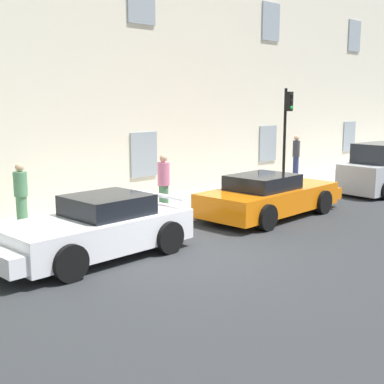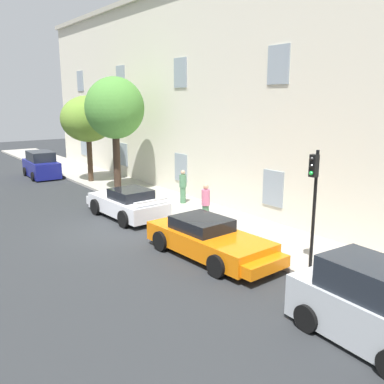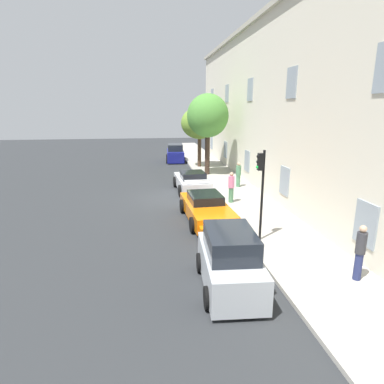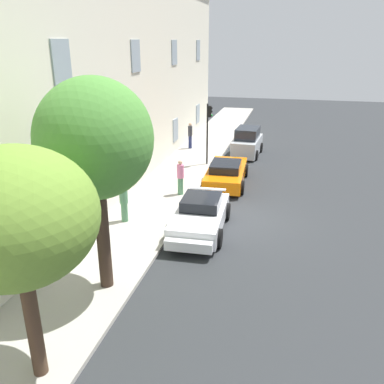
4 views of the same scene
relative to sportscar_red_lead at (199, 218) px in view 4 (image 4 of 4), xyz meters
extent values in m
plane|color=#2B2D30|center=(1.55, -1.40, -0.62)|extent=(80.00, 80.00, 0.00)
cube|color=#A8A399|center=(1.55, 2.69, -0.55)|extent=(60.00, 3.34, 0.14)
cube|color=beige|center=(1.55, 5.99, 4.75)|extent=(41.75, 3.26, 10.73)
cube|color=#8C99A3|center=(-1.79, 4.33, 0.98)|extent=(1.10, 0.06, 1.50)
cube|color=#8C99A3|center=(4.89, 4.33, 0.98)|extent=(1.10, 0.06, 1.50)
cube|color=#8C99A3|center=(11.57, 4.33, 0.98)|extent=(1.10, 0.06, 1.50)
cube|color=#8C99A3|center=(18.25, 4.33, 0.98)|extent=(1.10, 0.06, 1.50)
cube|color=#8C99A3|center=(-1.79, 4.33, 5.95)|extent=(1.10, 0.06, 1.50)
cube|color=#8C99A3|center=(4.89, 4.33, 5.95)|extent=(1.10, 0.06, 1.50)
cube|color=#8C99A3|center=(11.57, 4.33, 5.95)|extent=(1.10, 0.06, 1.50)
cube|color=#8C99A3|center=(18.25, 4.33, 5.95)|extent=(1.10, 0.06, 1.50)
cube|color=white|center=(0.14, 0.01, -0.06)|extent=(4.21, 2.05, 0.69)
cube|color=black|center=(0.45, 0.02, 0.50)|extent=(1.72, 1.57, 0.44)
cube|color=white|center=(-1.68, -0.07, -0.14)|extent=(1.31, 1.78, 0.38)
cube|color=white|center=(2.04, 0.09, 0.50)|extent=(0.23, 1.60, 0.06)
cylinder|color=black|center=(-1.10, -0.99, -0.25)|extent=(0.75, 0.27, 0.74)
cylinder|color=black|center=(-1.18, 0.89, -0.25)|extent=(0.75, 0.27, 0.74)
cylinder|color=black|center=(1.46, -0.88, -0.25)|extent=(0.75, 0.27, 0.74)
cylinder|color=black|center=(1.38, 1.00, -0.25)|extent=(0.75, 0.27, 0.74)
cube|color=orange|center=(6.07, -0.09, -0.08)|extent=(4.77, 2.12, 0.66)
cube|color=black|center=(5.72, -0.10, 0.46)|extent=(1.94, 1.60, 0.41)
cube|color=orange|center=(8.13, 0.01, -0.16)|extent=(1.49, 1.81, 0.36)
cylinder|color=black|center=(7.48, 0.93, -0.26)|extent=(0.72, 0.27, 0.71)
cylinder|color=black|center=(7.57, -0.96, -0.26)|extent=(0.72, 0.27, 0.71)
cylinder|color=black|center=(4.57, 0.79, -0.26)|extent=(0.72, 0.27, 0.71)
cylinder|color=black|center=(4.67, -1.10, -0.26)|extent=(0.72, 0.27, 0.71)
cube|color=#B2B7BC|center=(12.20, -0.49, 0.02)|extent=(3.61, 1.79, 1.03)
cube|color=#1E232B|center=(12.20, -0.49, 0.89)|extent=(2.19, 1.52, 0.71)
cylinder|color=black|center=(11.10, -1.22, -0.29)|extent=(0.66, 0.24, 0.65)
cylinder|color=black|center=(11.19, 0.36, -0.29)|extent=(0.66, 0.24, 0.65)
cylinder|color=black|center=(13.21, -1.35, -0.29)|extent=(0.66, 0.24, 0.65)
cylinder|color=black|center=(13.31, 0.24, -0.29)|extent=(0.66, 0.24, 0.65)
cylinder|color=#473323|center=(-8.20, 1.84, 0.98)|extent=(0.33, 0.33, 2.91)
ellipsoid|color=olive|center=(-8.20, 1.84, 3.42)|extent=(3.30, 3.30, 2.82)
cylinder|color=#38281E|center=(-4.58, 1.90, 1.25)|extent=(0.40, 0.40, 3.45)
ellipsoid|color=#4C8C38|center=(-4.58, 1.90, 4.14)|extent=(3.23, 3.23, 3.35)
cylinder|color=black|center=(9.02, 1.60, 1.36)|extent=(0.10, 0.10, 3.67)
cube|color=black|center=(9.02, 1.46, 2.74)|extent=(0.22, 0.20, 0.66)
sphere|color=black|center=(9.02, 1.35, 2.95)|extent=(0.12, 0.12, 0.12)
sphere|color=black|center=(9.02, 1.35, 2.74)|extent=(0.12, 0.12, 0.12)
sphere|color=green|center=(9.02, 1.35, 2.53)|extent=(0.12, 0.12, 0.12)
cylinder|color=#4C7F59|center=(-0.03, 3.21, -0.07)|extent=(0.39, 0.39, 0.81)
cylinder|color=#4C7F59|center=(-0.03, 3.21, 0.65)|extent=(0.49, 0.49, 0.63)
sphere|color=tan|center=(-0.03, 3.21, 1.08)|extent=(0.22, 0.22, 0.22)
cylinder|color=#4C7F59|center=(3.58, 1.78, -0.05)|extent=(0.37, 0.37, 0.85)
cylinder|color=pink|center=(3.58, 1.78, 0.71)|extent=(0.47, 0.47, 0.66)
sphere|color=tan|center=(3.58, 1.78, 1.16)|extent=(0.22, 0.22, 0.22)
cylinder|color=navy|center=(12.53, 3.54, -0.03)|extent=(0.25, 0.25, 0.89)
cylinder|color=#333338|center=(12.53, 3.54, 0.75)|extent=(0.31, 0.31, 0.68)
sphere|color=tan|center=(12.53, 3.54, 1.22)|extent=(0.22, 0.22, 0.22)
camera|label=1|loc=(-5.83, -9.30, 2.74)|focal=48.18mm
camera|label=2|loc=(16.53, -8.58, 4.67)|focal=39.05mm
camera|label=3|loc=(21.04, -2.86, 4.79)|focal=30.61mm
camera|label=4|loc=(-14.32, -3.24, 6.63)|focal=37.61mm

